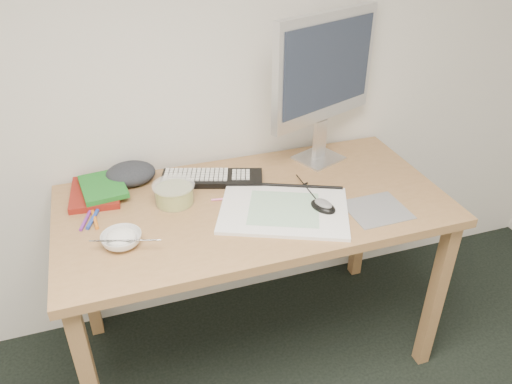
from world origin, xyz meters
TOP-DOWN VIEW (x-y plane):
  - desk at (0.09, 1.43)m, footprint 1.40×0.70m
  - mousepad at (0.49, 1.24)m, footprint 0.21×0.19m
  - sketchpad at (0.17, 1.33)m, footprint 0.53×0.47m
  - keyboard at (-0.02, 1.62)m, footprint 0.41×0.24m
  - monitor at (0.45, 1.66)m, footprint 0.49×0.23m
  - mouse at (0.30, 1.29)m, footprint 0.10×0.12m
  - rice_bowl at (-0.39, 1.32)m, footprint 0.15×0.15m
  - chopsticks at (-0.38, 1.28)m, footprint 0.21×0.08m
  - fruit_tub at (-0.18, 1.52)m, footprint 0.17×0.17m
  - book_red at (-0.45, 1.65)m, footprint 0.20×0.25m
  - book_green at (-0.42, 1.65)m, footprint 0.17×0.22m
  - cloth_lump at (-0.32, 1.72)m, footprint 0.17×0.14m
  - pencil_pink at (0.04, 1.47)m, footprint 0.20×0.04m
  - pencil_tan at (0.14, 1.50)m, footprint 0.16×0.06m
  - pencil_black at (0.24, 1.45)m, footprint 0.18×0.08m
  - marker_blue at (-0.47, 1.50)m, footprint 0.06×0.14m
  - marker_orange at (-0.47, 1.49)m, footprint 0.02×0.13m
  - marker_purple at (-0.49, 1.49)m, footprint 0.05×0.12m

SIDE VIEW (x-z plane):
  - desk at x=0.09m, z-range 0.29..1.04m
  - mousepad at x=0.49m, z-range 0.75..0.75m
  - pencil_tan at x=0.14m, z-range 0.75..0.76m
  - pencil_black at x=0.24m, z-range 0.75..0.76m
  - pencil_pink at x=0.04m, z-range 0.75..0.76m
  - marker_purple at x=-0.49m, z-range 0.75..0.76m
  - marker_orange at x=-0.47m, z-range 0.75..0.76m
  - sketchpad at x=0.17m, z-range 0.75..0.76m
  - marker_blue at x=-0.47m, z-range 0.75..0.76m
  - keyboard at x=-0.02m, z-range 0.75..0.77m
  - book_red at x=-0.45m, z-range 0.75..0.77m
  - rice_bowl at x=-0.39m, z-range 0.75..0.79m
  - mouse at x=0.30m, z-range 0.76..0.80m
  - book_green at x=-0.42m, z-range 0.77..0.79m
  - cloth_lump at x=-0.32m, z-range 0.75..0.82m
  - fruit_tub at x=-0.18m, z-range 0.75..0.82m
  - chopsticks at x=-0.38m, z-range 0.78..0.80m
  - monitor at x=0.45m, z-range 0.82..1.42m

